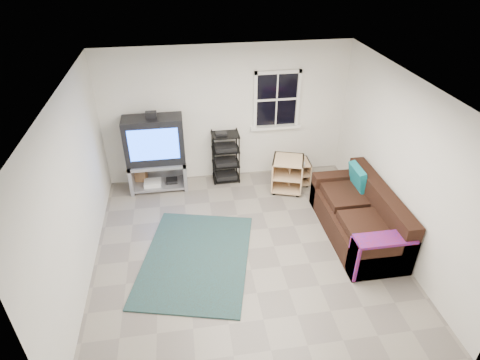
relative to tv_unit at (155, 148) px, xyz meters
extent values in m
plane|color=gray|center=(1.35, -2.01, -0.85)|extent=(4.60, 4.60, 0.00)
plane|color=white|center=(1.35, -2.01, 1.75)|extent=(4.60, 4.60, 0.00)
plane|color=silver|center=(1.35, 0.29, 0.45)|extent=(4.60, 0.00, 4.60)
plane|color=silver|center=(1.35, -4.31, 0.45)|extent=(4.60, 0.00, 4.60)
plane|color=silver|center=(-0.95, -2.01, 0.45)|extent=(0.00, 4.60, 4.60)
plane|color=silver|center=(3.65, -2.01, 0.45)|extent=(0.00, 4.60, 4.60)
cube|color=black|center=(2.30, 0.27, 0.70)|extent=(0.80, 0.01, 1.02)
cube|color=white|center=(2.30, 0.25, 1.22)|extent=(0.88, 0.06, 0.06)
cube|color=white|center=(2.30, 0.24, 0.15)|extent=(0.98, 0.14, 0.05)
cube|color=white|center=(1.89, 0.25, 0.70)|extent=(0.06, 0.06, 1.10)
cube|color=white|center=(2.71, 0.25, 0.70)|extent=(0.06, 0.06, 1.10)
cube|color=white|center=(2.30, 0.26, 0.70)|extent=(0.78, 0.04, 0.04)
cube|color=gray|center=(0.00, -0.01, -0.30)|extent=(1.06, 0.53, 0.06)
cube|color=gray|center=(-0.50, -0.01, -0.56)|extent=(0.06, 0.53, 0.58)
cube|color=gray|center=(0.50, -0.01, -0.56)|extent=(0.06, 0.53, 0.58)
cube|color=gray|center=(0.00, -0.01, -0.78)|extent=(0.93, 0.49, 0.04)
cube|color=gray|center=(0.00, 0.24, -0.56)|extent=(1.06, 0.04, 0.58)
cube|color=silver|center=(-0.13, -0.05, -0.72)|extent=(0.32, 0.25, 0.08)
cube|color=black|center=(0.23, -0.01, -0.73)|extent=(0.21, 0.19, 0.06)
cube|color=black|center=(0.00, -0.01, 0.16)|extent=(1.06, 0.45, 0.87)
cube|color=blue|center=(0.00, -0.24, 0.18)|extent=(0.87, 0.01, 0.59)
cube|color=black|center=(0.00, -0.01, 0.65)|extent=(0.19, 0.14, 0.11)
cylinder|color=black|center=(1.06, -0.09, -0.34)|extent=(0.02, 0.02, 1.03)
cylinder|color=black|center=(1.54, -0.09, -0.34)|extent=(0.02, 0.02, 1.03)
cylinder|color=black|center=(1.06, 0.25, -0.34)|extent=(0.02, 0.02, 1.03)
cylinder|color=black|center=(1.54, 0.25, -0.34)|extent=(0.02, 0.02, 1.03)
cube|color=black|center=(1.30, 0.08, -0.81)|extent=(0.52, 0.38, 0.02)
cube|color=black|center=(1.30, 0.08, -0.76)|extent=(0.40, 0.30, 0.08)
cube|color=black|center=(1.30, 0.08, -0.50)|extent=(0.52, 0.38, 0.02)
cube|color=black|center=(1.30, 0.08, -0.44)|extent=(0.40, 0.30, 0.08)
cube|color=black|center=(1.30, 0.08, -0.18)|extent=(0.52, 0.38, 0.02)
cube|color=black|center=(1.30, 0.08, -0.13)|extent=(0.40, 0.30, 0.08)
cube|color=black|center=(1.30, 0.08, 0.13)|extent=(0.52, 0.38, 0.02)
cube|color=#DAB086|center=(2.40, -0.45, -0.21)|extent=(0.70, 0.70, 0.02)
cube|color=#DAB086|center=(2.40, -0.45, -0.79)|extent=(0.70, 0.70, 0.02)
cube|color=#DAB086|center=(2.15, -0.37, -0.50)|extent=(0.20, 0.54, 0.60)
cube|color=#DAB086|center=(2.66, -0.53, -0.50)|extent=(0.20, 0.54, 0.60)
cube|color=#DAB086|center=(2.49, -0.20, -0.50)|extent=(0.49, 0.18, 0.60)
cube|color=#DAB086|center=(2.40, -0.45, -0.52)|extent=(0.65, 0.66, 0.02)
cylinder|color=black|center=(2.12, -0.59, -0.83)|extent=(0.06, 0.06, 0.06)
cylinder|color=black|center=(2.68, -0.31, -0.83)|extent=(0.06, 0.06, 0.06)
cube|color=#DAB086|center=(2.66, -0.26, -0.39)|extent=(0.45, 0.45, 0.02)
cube|color=#DAB086|center=(2.66, -0.26, -0.80)|extent=(0.45, 0.45, 0.02)
cube|color=#DAB086|center=(2.45, -0.25, -0.59)|extent=(0.04, 0.43, 0.43)
cube|color=#DAB086|center=(2.86, -0.26, -0.59)|extent=(0.04, 0.43, 0.43)
cube|color=#DAB086|center=(2.67, -0.05, -0.59)|extent=(0.39, 0.04, 0.43)
cube|color=#DAB086|center=(2.66, -0.26, -0.61)|extent=(0.41, 0.43, 0.02)
cylinder|color=black|center=(2.48, -0.42, -0.83)|extent=(0.05, 0.05, 0.05)
cylinder|color=black|center=(2.84, -0.09, -0.83)|extent=(0.05, 0.05, 0.05)
cylinder|color=silver|center=(2.61, -0.34, -0.36)|extent=(0.31, 0.31, 0.02)
cube|color=black|center=(3.17, -1.92, -0.64)|extent=(0.91, 2.02, 0.42)
cube|color=black|center=(3.50, -1.92, -0.21)|extent=(0.24, 2.02, 0.43)
cube|color=black|center=(3.17, -1.03, -0.54)|extent=(0.91, 0.24, 0.63)
cube|color=black|center=(3.17, -2.81, -0.54)|extent=(0.91, 0.24, 0.63)
cube|color=black|center=(3.09, -2.33, -0.36)|extent=(0.61, 0.73, 0.13)
cube|color=black|center=(3.09, -1.52, -0.36)|extent=(0.61, 0.73, 0.13)
cube|color=teal|center=(3.35, -1.37, -0.13)|extent=(0.20, 0.48, 0.42)
cube|color=#0E169C|center=(3.15, -2.81, -0.21)|extent=(0.84, 0.30, 0.04)
cube|color=#0E169C|center=(2.73, -2.81, -0.52)|extent=(0.04, 0.30, 0.59)
cube|color=black|center=(0.57, -2.11, -0.84)|extent=(2.02, 2.44, 0.03)
cube|color=#966343|center=(-0.36, 0.16, -0.68)|extent=(0.28, 0.22, 0.36)
camera|label=1|loc=(0.54, -6.67, 3.40)|focal=30.00mm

